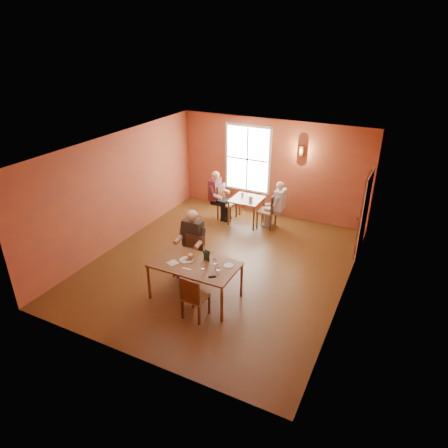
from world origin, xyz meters
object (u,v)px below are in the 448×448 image
at_px(chair_diner_main, 191,258).
at_px(chair_diner_white, 267,210).
at_px(main_table, 195,281).
at_px(diner_white, 268,205).
at_px(chair_diner_maroon, 227,202).
at_px(diner_main, 190,249).
at_px(second_table, 246,211).
at_px(diner_maroon, 226,196).
at_px(chair_empty, 195,296).

xyz_separation_m(chair_diner_main, chair_diner_white, (0.62, 3.34, 0.02)).
relative_size(main_table, chair_diner_main, 1.81).
bearing_deg(diner_white, main_table, 177.83).
xyz_separation_m(chair_diner_white, chair_diner_maroon, (-1.30, 0.00, 0.01)).
xyz_separation_m(main_table, diner_main, (-0.50, 0.62, 0.34)).
height_order(chair_diner_white, chair_diner_maroon, chair_diner_maroon).
relative_size(chair_diner_main, diner_main, 0.66).
height_order(second_table, chair_diner_maroon, chair_diner_maroon).
distance_m(chair_diner_main, diner_maroon, 3.42).
distance_m(second_table, chair_diner_white, 0.67).
bearing_deg(main_table, diner_main, 128.88).
relative_size(chair_diner_white, chair_diner_maroon, 0.98).
relative_size(main_table, diner_main, 1.20).
bearing_deg(chair_empty, diner_maroon, 110.94).
bearing_deg(chair_diner_main, second_table, -89.50).
relative_size(second_table, chair_diner_white, 0.83).
relative_size(chair_empty, diner_maroon, 0.67).
distance_m(chair_empty, diner_white, 4.55).
distance_m(chair_empty, chair_diner_white, 4.55).
xyz_separation_m(chair_empty, diner_maroon, (-1.54, 4.54, 0.24)).
height_order(chair_empty, chair_diner_white, chair_diner_white).
distance_m(diner_main, chair_empty, 1.46).
bearing_deg(chair_diner_white, second_table, 90.00).
distance_m(chair_diner_white, diner_maroon, 1.35).
distance_m(diner_main, diner_maroon, 3.44).
distance_m(second_table, chair_diner_maroon, 0.67).
bearing_deg(diner_white, chair_diner_maroon, 90.00).
xyz_separation_m(main_table, diner_white, (0.15, 3.99, 0.26)).
height_order(main_table, chair_diner_main, chair_diner_main).
height_order(main_table, diner_maroon, diner_maroon).
distance_m(second_table, diner_maroon, 0.76).
bearing_deg(diner_main, chair_diner_main, -90.00).
relative_size(chair_empty, chair_diner_maroon, 0.91).
height_order(main_table, second_table, main_table).
relative_size(diner_main, second_table, 1.74).
bearing_deg(chair_empty, diner_main, 127.42).
bearing_deg(second_table, diner_white, 0.00).
xyz_separation_m(chair_diner_white, diner_maroon, (-1.33, 0.00, 0.20)).
height_order(main_table, diner_white, diner_white).
height_order(chair_diner_main, diner_white, diner_white).
relative_size(chair_diner_white, diner_white, 0.76).
bearing_deg(chair_diner_white, chair_empty, -177.40).
relative_size(chair_diner_white, diner_maroon, 0.72).
distance_m(diner_main, second_table, 3.39).
relative_size(main_table, chair_diner_white, 1.73).
distance_m(chair_empty, chair_diner_maroon, 4.78).
xyz_separation_m(chair_diner_main, diner_white, (0.65, 3.34, 0.19)).
height_order(chair_empty, second_table, chair_empty).
bearing_deg(chair_diner_white, main_table, 178.26).
bearing_deg(chair_empty, second_table, 102.93).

